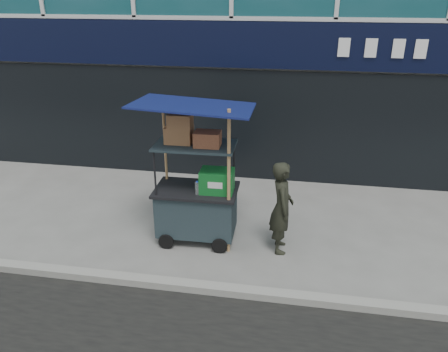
# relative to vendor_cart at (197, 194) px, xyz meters

# --- Properties ---
(ground) EXTENTS (80.00, 80.00, 0.00)m
(ground) POSITION_rel_vendor_cart_xyz_m (0.13, -1.17, -0.85)
(ground) COLOR slate
(ground) RESTS_ON ground
(curb) EXTENTS (80.00, 0.18, 0.12)m
(curb) POSITION_rel_vendor_cart_xyz_m (0.13, -1.37, -0.79)
(curb) COLOR gray
(curb) RESTS_ON ground
(vendor_cart) EXTENTS (1.82, 1.30, 2.43)m
(vendor_cart) POSITION_rel_vendor_cart_xyz_m (0.00, 0.00, 0.00)
(vendor_cart) COLOR black
(vendor_cart) RESTS_ON ground
(vendor_man) EXTENTS (0.43, 0.60, 1.53)m
(vendor_man) POSITION_rel_vendor_cart_xyz_m (1.38, -0.09, -0.08)
(vendor_man) COLOR black
(vendor_man) RESTS_ON ground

